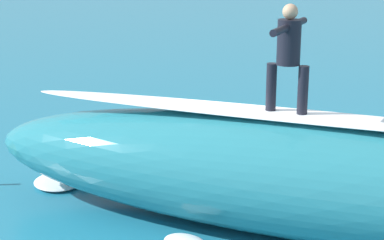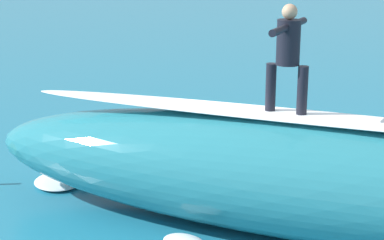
% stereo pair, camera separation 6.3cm
% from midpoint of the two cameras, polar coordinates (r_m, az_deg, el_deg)
% --- Properties ---
extents(ground_plane, '(120.00, 120.00, 0.00)m').
position_cam_midpoint_polar(ground_plane, '(11.10, 5.28, -5.74)').
color(ground_plane, teal).
extents(wave_crest, '(9.74, 4.72, 1.70)m').
position_cam_midpoint_polar(wave_crest, '(9.17, 8.83, -4.95)').
color(wave_crest, teal).
rests_on(wave_crest, ground_plane).
extents(wave_foam_lip, '(7.99, 3.05, 0.08)m').
position_cam_midpoint_polar(wave_foam_lip, '(8.90, 9.07, 0.41)').
color(wave_foam_lip, white).
rests_on(wave_foam_lip, wave_crest).
extents(surfboard_riding, '(2.19, 1.27, 0.07)m').
position_cam_midpoint_polar(surfboard_riding, '(8.91, 8.56, 0.43)').
color(surfboard_riding, '#33B2D1').
rests_on(surfboard_riding, wave_crest).
extents(surfer_riding, '(0.61, 1.35, 1.49)m').
position_cam_midpoint_polar(surfer_riding, '(8.71, 8.81, 6.17)').
color(surfer_riding, black).
rests_on(surfer_riding, surfboard_riding).
extents(surfboard_paddling, '(1.62, 1.98, 0.07)m').
position_cam_midpoint_polar(surfboard_paddling, '(11.90, -6.11, -4.05)').
color(surfboard_paddling, '#E0563D').
rests_on(surfboard_paddling, ground_plane).
extents(surfer_paddling, '(1.11, 1.45, 0.30)m').
position_cam_midpoint_polar(surfer_paddling, '(11.76, -6.57, -3.46)').
color(surfer_paddling, black).
rests_on(surfer_paddling, surfboard_paddling).
extents(foam_patch_near, '(1.40, 1.39, 0.10)m').
position_cam_midpoint_polar(foam_patch_near, '(10.13, 1.71, -7.57)').
color(foam_patch_near, white).
rests_on(foam_patch_near, ground_plane).
extents(foam_patch_far, '(1.14, 1.19, 0.10)m').
position_cam_midpoint_polar(foam_patch_far, '(11.27, -11.70, -5.39)').
color(foam_patch_far, white).
rests_on(foam_patch_far, ground_plane).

